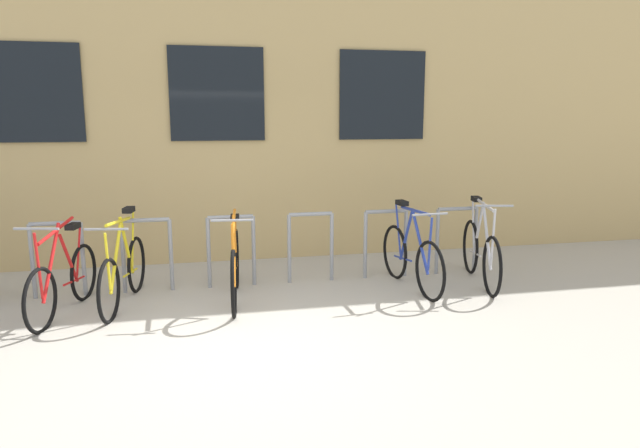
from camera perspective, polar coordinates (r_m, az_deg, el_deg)
ground_plane at (r=5.49m, az=-8.02°, el=-11.80°), size 42.00×42.00×0.00m
storefront_building at (r=10.84m, az=-10.87°, el=15.71°), size 28.00×5.10×6.14m
bike_rack at (r=7.14m, az=-8.83°, el=-1.94°), size 6.60×0.05×0.90m
bicycle_yellow at (r=6.78m, az=-18.97°, el=-4.49°), size 0.46×1.72×1.07m
bicycle_silver at (r=7.52m, az=15.70°, el=-2.68°), size 0.54×1.73×1.10m
bicycle_red at (r=6.71m, az=-24.18°, el=-5.11°), size 0.53×1.65×1.05m
bicycle_blue at (r=7.12m, az=9.07°, el=-3.24°), size 0.44×1.70×1.06m
bicycle_orange at (r=6.66m, az=-8.45°, el=-4.17°), size 0.44×1.82×1.05m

